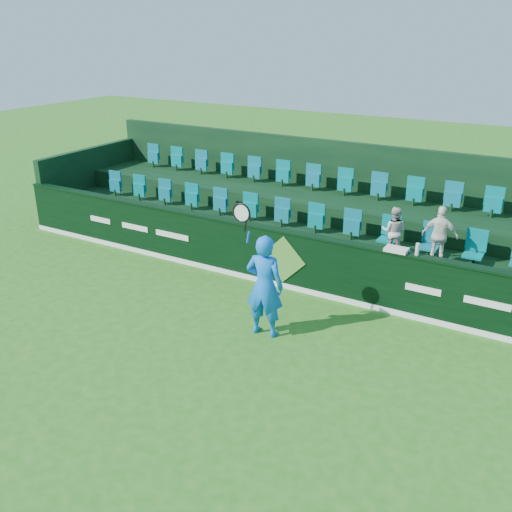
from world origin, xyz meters
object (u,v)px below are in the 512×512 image
Objects in this scene: drinks_bottle at (417,249)px; spectator_middle at (440,235)px; spectator_left at (393,231)px; towel at (396,250)px; tennis_player at (264,285)px.

spectator_middle is at bearing 81.38° from drinks_bottle.
spectator_left is 0.99m from spectator_middle.
towel is 0.42m from drinks_bottle.
tennis_player reaches higher than spectator_middle.
spectator_middle is 5.19× the size of drinks_bottle.
towel is at bearing 99.91° from spectator_left.
drinks_bottle is at bearing 116.03° from spectator_left.
towel is (1.83, 2.10, 0.36)m from tennis_player.
drinks_bottle is (2.24, 2.10, 0.45)m from tennis_player.
tennis_player reaches higher than spectator_left.
drinks_bottle is (0.41, 0.00, 0.09)m from towel.
tennis_player reaches higher than drinks_bottle.
spectator_middle is (0.99, 0.00, 0.08)m from spectator_left.
tennis_player is at bearing -136.78° from drinks_bottle.
drinks_bottle reaches higher than towel.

